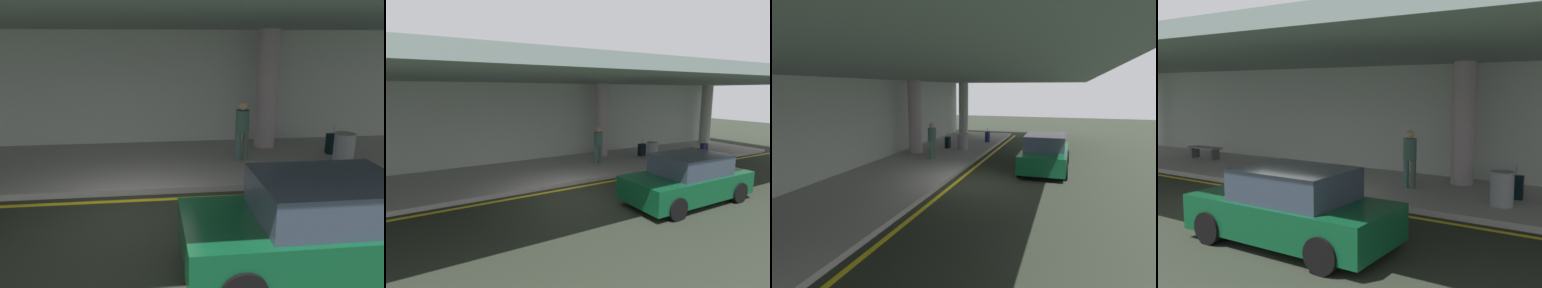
% 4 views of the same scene
% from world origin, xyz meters
% --- Properties ---
extents(ground_plane, '(60.00, 60.00, 0.00)m').
position_xyz_m(ground_plane, '(0.00, 0.00, 0.00)').
color(ground_plane, '#262C22').
extents(sidewalk, '(26.00, 4.20, 0.15)m').
position_xyz_m(sidewalk, '(0.00, 3.10, 0.07)').
color(sidewalk, '#A39C9B').
rests_on(sidewalk, ground).
extents(lane_stripe_yellow, '(26.00, 0.14, 0.01)m').
position_xyz_m(lane_stripe_yellow, '(0.00, 0.71, 0.00)').
color(lane_stripe_yellow, yellow).
rests_on(lane_stripe_yellow, ground).
extents(support_column_left_mid, '(0.67, 0.67, 3.65)m').
position_xyz_m(support_column_left_mid, '(4.00, 4.31, 1.97)').
color(support_column_left_mid, '#AA999F').
rests_on(support_column_left_mid, sidewalk).
extents(ceiling_overhang, '(28.00, 13.20, 0.30)m').
position_xyz_m(ceiling_overhang, '(0.00, 2.60, 3.95)').
color(ceiling_overhang, gray).
rests_on(ceiling_overhang, support_column_far_left).
extents(terminal_back_wall, '(26.00, 0.30, 3.80)m').
position_xyz_m(terminal_back_wall, '(0.00, 5.35, 1.90)').
color(terminal_back_wall, '#B3BBB2').
rests_on(terminal_back_wall, ground).
extents(car_dark_green, '(4.10, 1.92, 1.50)m').
position_xyz_m(car_dark_green, '(2.84, -2.20, 0.71)').
color(car_dark_green, '#0C4324').
rests_on(car_dark_green, ground).
extents(traveler_with_luggage, '(0.38, 0.38, 1.68)m').
position_xyz_m(traveler_with_luggage, '(2.91, 2.93, 1.11)').
color(traveler_with_luggage, '#3F655F').
rests_on(traveler_with_luggage, sidewalk).
extents(suitcase_upright_secondary, '(0.36, 0.22, 0.90)m').
position_xyz_m(suitcase_upright_secondary, '(5.79, 3.23, 0.46)').
color(suitcase_upright_secondary, black).
rests_on(suitcase_upright_secondary, sidewalk).
extents(trash_bin_steel, '(0.56, 0.56, 0.85)m').
position_xyz_m(trash_bin_steel, '(5.65, 2.33, 0.57)').
color(trash_bin_steel, gray).
rests_on(trash_bin_steel, sidewalk).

